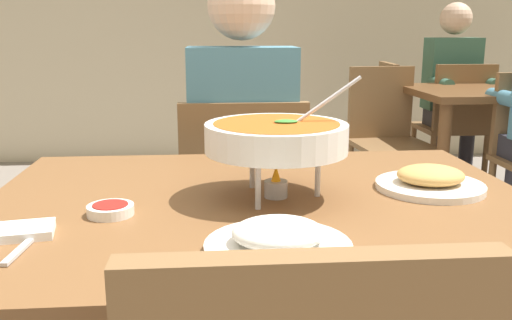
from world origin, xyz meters
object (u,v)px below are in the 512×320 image
object	(u,v)px
curry_bowl	(276,138)
appetizer_plate	(430,181)
dining_table_main	(262,252)
diner_main	(242,142)
dining_table_far	(492,112)
rice_plate	(277,240)
chair_bg_middle	(456,120)
patron_bg_middle	(453,85)
chair_diner_main	(243,209)
sauce_dish	(111,209)
chair_bg_window	(371,118)
chair_bg_corner	(386,131)

from	to	relation	value
curry_bowl	appetizer_plate	bearing A→B (deg)	5.00
dining_table_main	diner_main	distance (m)	0.77
dining_table_main	dining_table_far	xyz separation A→B (m)	(1.61, 2.13, -0.02)
curry_bowl	appetizer_plate	size ratio (longest dim) A/B	1.39
diner_main	rice_plate	size ratio (longest dim) A/B	5.46
appetizer_plate	chair_bg_middle	bearing A→B (deg)	64.44
diner_main	patron_bg_middle	size ratio (longest dim) A/B	1.00
dining_table_main	curry_bowl	xyz separation A→B (m)	(0.03, 0.01, 0.25)
diner_main	rice_plate	xyz separation A→B (m)	(-0.00, -1.05, 0.05)
dining_table_main	dining_table_far	size ratio (longest dim) A/B	1.17
chair_diner_main	appetizer_plate	world-z (taller)	chair_diner_main
dining_table_far	curry_bowl	bearing A→B (deg)	-126.77
curry_bowl	rice_plate	distance (m)	0.32
dining_table_main	appetizer_plate	distance (m)	0.41
dining_table_main	patron_bg_middle	xyz separation A→B (m)	(1.61, 2.69, 0.09)
diner_main	appetizer_plate	xyz separation A→B (m)	(0.38, -0.72, 0.05)
diner_main	appetizer_plate	world-z (taller)	diner_main
sauce_dish	chair_bg_middle	xyz separation A→B (m)	(1.91, 2.67, -0.28)
diner_main	patron_bg_middle	xyz separation A→B (m)	(1.61, 1.93, 0.00)
chair_bg_window	patron_bg_middle	distance (m)	0.63
dining_table_main	chair_bg_window	xyz separation A→B (m)	(1.03, 2.70, -0.15)
dining_table_far	appetizer_plate	bearing A→B (deg)	-120.53
dining_table_main	diner_main	world-z (taller)	diner_main
appetizer_plate	chair_bg_window	size ratio (longest dim) A/B	0.27
diner_main	chair_bg_middle	xyz separation A→B (m)	(1.60, 1.83, -0.24)
sauce_dish	dining_table_main	bearing A→B (deg)	14.83
curry_bowl	chair_bg_window	size ratio (longest dim) A/B	0.37
chair_bg_middle	chair_bg_window	xyz separation A→B (m)	(-0.58, 0.11, 0.00)
chair_diner_main	diner_main	world-z (taller)	diner_main
rice_plate	dining_table_far	xyz separation A→B (m)	(1.62, 2.42, -0.16)
appetizer_plate	dining_table_far	distance (m)	2.43
chair_bg_middle	patron_bg_middle	bearing A→B (deg)	88.79
chair_diner_main	rice_plate	size ratio (longest dim) A/B	3.75
diner_main	patron_bg_middle	world-z (taller)	same
chair_bg_corner	curry_bowl	bearing A→B (deg)	-113.32
diner_main	chair_bg_window	world-z (taller)	diner_main
dining_table_main	sauce_dish	distance (m)	0.34
curry_bowl	patron_bg_middle	size ratio (longest dim) A/B	0.25
dining_table_main	chair_bg_window	bearing A→B (deg)	69.19
curry_bowl	dining_table_main	bearing A→B (deg)	-159.22
appetizer_plate	dining_table_main	bearing A→B (deg)	-173.63
chair_diner_main	diner_main	size ratio (longest dim) A/B	0.69
rice_plate	diner_main	bearing A→B (deg)	89.94
chair_diner_main	curry_bowl	distance (m)	0.82
sauce_dish	chair_bg_corner	world-z (taller)	chair_bg_corner
appetizer_plate	chair_bg_window	distance (m)	2.75
chair_bg_middle	chair_bg_window	bearing A→B (deg)	169.50
chair_bg_corner	patron_bg_middle	distance (m)	0.82
chair_bg_middle	dining_table_far	bearing A→B (deg)	-88.70
chair_diner_main	chair_bg_middle	distance (m)	2.46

